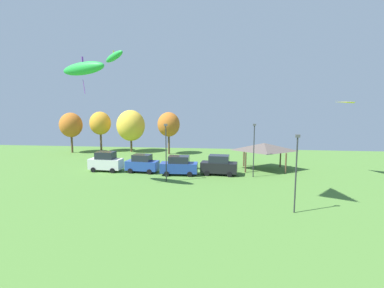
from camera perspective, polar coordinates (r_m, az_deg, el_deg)
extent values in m
pyramid|color=yellow|center=(40.61, 28.42, 5.77)|extent=(2.30, 2.58, 0.19)
ellipsoid|color=green|center=(32.09, -20.03, 13.35)|extent=(5.73, 3.37, 1.53)
cube|color=purple|center=(32.12, -20.06, 13.98)|extent=(0.18, 0.21, 1.59)
cylinder|color=purple|center=(31.95, -19.88, 10.21)|extent=(0.25, 0.14, 1.40)
ellipsoid|color=green|center=(38.04, -14.62, 15.81)|extent=(3.42, 2.94, 1.58)
cube|color=yellow|center=(38.08, -14.63, 16.14)|extent=(0.28, 0.25, 1.01)
cube|color=silver|center=(40.70, -16.09, -3.63)|extent=(4.36, 2.10, 1.33)
cube|color=#1E232D|center=(40.50, -16.15, -2.06)|extent=(2.44, 1.82, 0.93)
cylinder|color=black|center=(39.47, -14.92, -4.92)|extent=(0.65, 0.26, 0.64)
cylinder|color=black|center=(41.08, -13.84, -4.39)|extent=(0.65, 0.26, 0.64)
cylinder|color=black|center=(40.66, -18.28, -4.69)|extent=(0.65, 0.26, 0.64)
cylinder|color=black|center=(42.22, -17.11, -4.19)|extent=(0.65, 0.26, 0.64)
cube|color=#234299|center=(38.98, -9.46, -4.04)|extent=(4.29, 2.19, 1.18)
cube|color=#1E232D|center=(38.79, -9.50, -2.58)|extent=(2.43, 1.85, 0.83)
cylinder|color=black|center=(37.85, -8.14, -5.28)|extent=(0.66, 0.29, 0.64)
cylinder|color=black|center=(39.45, -7.24, -4.73)|extent=(0.66, 0.29, 0.64)
cylinder|color=black|center=(38.81, -11.69, -5.04)|extent=(0.66, 0.29, 0.64)
cylinder|color=black|center=(40.38, -10.67, -4.51)|extent=(0.66, 0.29, 0.64)
cube|color=#234299|center=(37.12, -2.49, -4.51)|extent=(4.60, 1.99, 1.21)
cube|color=#1E232D|center=(36.92, -2.50, -2.95)|extent=(2.55, 1.78, 0.85)
cylinder|color=black|center=(36.22, -0.45, -5.80)|extent=(0.65, 0.24, 0.64)
cylinder|color=black|center=(38.01, -0.20, -5.15)|extent=(0.65, 0.24, 0.64)
cylinder|color=black|center=(36.57, -4.87, -5.69)|extent=(0.65, 0.24, 0.64)
cylinder|color=black|center=(38.34, -4.41, -5.05)|extent=(0.65, 0.24, 0.64)
cube|color=black|center=(37.29, 5.15, -4.44)|extent=(4.58, 2.21, 1.26)
cube|color=#1E232D|center=(37.08, 5.17, -2.82)|extent=(2.58, 1.89, 0.88)
cylinder|color=black|center=(36.42, 7.14, -5.78)|extent=(0.66, 0.27, 0.64)
cylinder|color=black|center=(38.20, 7.35, -5.14)|extent=(0.66, 0.27, 0.64)
cylinder|color=black|center=(36.72, 2.84, -5.62)|extent=(0.66, 0.27, 0.64)
cylinder|color=black|center=(38.48, 3.25, -5.00)|extent=(0.66, 0.27, 0.64)
cylinder|color=brown|center=(38.93, 10.17, -3.48)|extent=(0.20, 0.20, 2.60)
cylinder|color=brown|center=(39.58, 17.44, -3.54)|extent=(0.20, 0.20, 2.60)
cylinder|color=brown|center=(42.68, 9.85, -2.49)|extent=(0.20, 0.20, 2.60)
cylinder|color=brown|center=(43.28, 16.49, -2.55)|extent=(0.20, 0.20, 2.60)
pyramid|color=#564C47|center=(40.75, 13.58, -0.51)|extent=(6.49, 4.95, 1.00)
cylinder|color=#2D2D33|center=(25.41, 19.17, -5.72)|extent=(0.12, 0.12, 6.15)
cube|color=#4C4C51|center=(24.89, 19.49, 1.46)|extent=(0.36, 0.20, 0.24)
cylinder|color=#2D2D33|center=(33.72, -4.96, -1.92)|extent=(0.12, 0.12, 6.31)
cube|color=#4C4C51|center=(33.32, -5.03, 3.64)|extent=(0.36, 0.20, 0.24)
cylinder|color=#2D2D33|center=(36.41, 11.68, -1.44)|extent=(0.12, 0.12, 6.18)
cube|color=#4C4C51|center=(36.04, 11.82, 3.61)|extent=(0.36, 0.20, 0.24)
cylinder|color=brown|center=(57.74, -21.91, 0.18)|extent=(0.36, 0.36, 3.50)
ellipsoid|color=#BC6623|center=(57.44, -22.07, 3.38)|extent=(3.97, 3.97, 4.36)
cylinder|color=brown|center=(57.46, -16.94, 0.51)|extent=(0.36, 0.36, 3.77)
ellipsoid|color=gold|center=(57.15, -17.08, 3.81)|extent=(3.82, 3.82, 4.20)
cylinder|color=brown|center=(55.73, -11.49, 0.02)|extent=(0.36, 0.36, 2.90)
ellipsoid|color=gold|center=(55.39, -11.58, 3.46)|extent=(5.09, 5.09, 5.59)
cylinder|color=brown|center=(52.28, -4.43, 0.12)|extent=(0.36, 0.36, 3.74)
ellipsoid|color=#BC6623|center=(51.94, -4.46, 3.74)|extent=(3.84, 3.84, 4.23)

